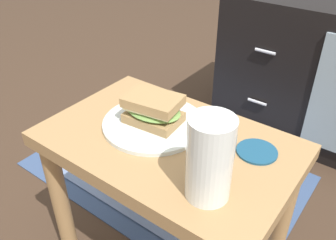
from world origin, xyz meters
name	(u,v)px	position (x,y,z in m)	size (l,w,h in m)	color
side_table	(168,170)	(0.00, 0.00, 0.37)	(0.56, 0.36, 0.46)	#A37A4C
area_rug	(165,170)	(-0.25, 0.32, 0.00)	(1.00, 0.64, 0.01)	#384C72
plate	(154,123)	(-0.06, 0.02, 0.47)	(0.24, 0.24, 0.01)	silver
sandwich_front	(153,109)	(-0.06, 0.02, 0.50)	(0.14, 0.11, 0.07)	#9E7A4C
beer_glass	(210,160)	(0.16, -0.09, 0.54)	(0.08, 0.08, 0.16)	silver
coaster	(257,151)	(0.18, 0.07, 0.46)	(0.09, 0.09, 0.01)	navy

